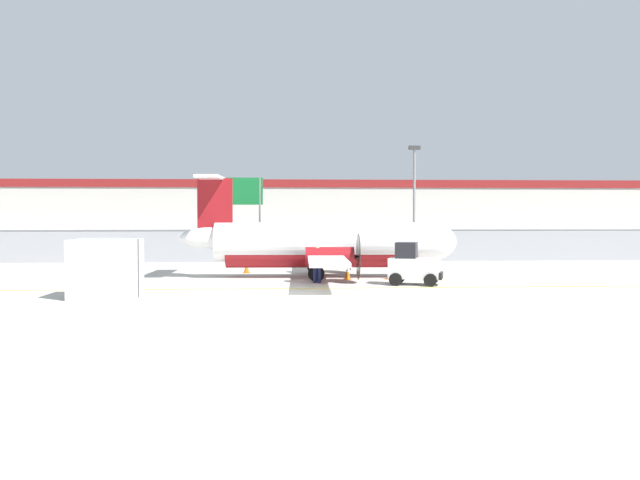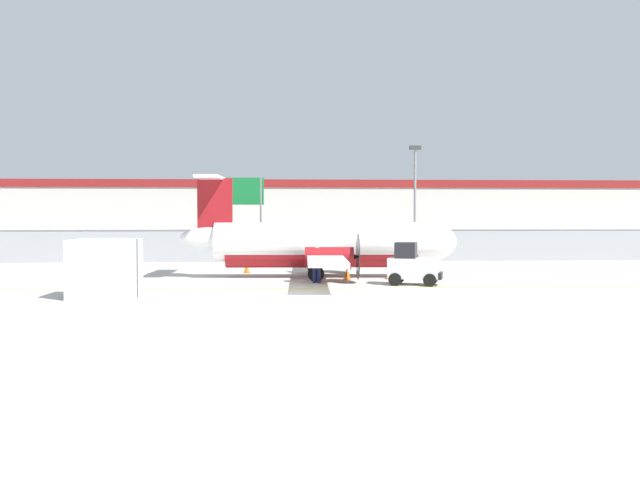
% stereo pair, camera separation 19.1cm
% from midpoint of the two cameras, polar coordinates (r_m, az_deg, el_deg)
% --- Properties ---
extents(ground_plane, '(140.00, 140.00, 0.01)m').
position_cam_midpoint_polar(ground_plane, '(29.94, -1.87, -3.89)').
color(ground_plane, '#BCB7AD').
extents(perimeter_fence, '(98.00, 0.10, 2.10)m').
position_cam_midpoint_polar(perimeter_fence, '(45.81, -2.53, -0.37)').
color(perimeter_fence, gray).
rests_on(perimeter_fence, ground).
extents(parking_lot_strip, '(98.00, 17.00, 0.12)m').
position_cam_midpoint_polar(parking_lot_strip, '(57.35, -2.78, -0.91)').
color(parking_lot_strip, '#38383A').
rests_on(parking_lot_strip, ground).
extents(background_building, '(91.00, 8.10, 6.50)m').
position_cam_midpoint_polar(background_building, '(75.75, -3.02, 2.28)').
color(background_building, beige).
rests_on(background_building, ground).
extents(commuter_airplane, '(13.59, 16.05, 4.92)m').
position_cam_midpoint_polar(commuter_airplane, '(34.86, 0.34, -0.39)').
color(commuter_airplane, white).
rests_on(commuter_airplane, ground).
extents(baggage_tug, '(2.55, 1.93, 1.88)m').
position_cam_midpoint_polar(baggage_tug, '(31.58, 7.29, -2.04)').
color(baggage_tug, silver).
rests_on(baggage_tug, ground).
extents(ground_crew_worker, '(0.55, 0.37, 1.70)m').
position_cam_midpoint_polar(ground_crew_worker, '(32.20, -0.41, -1.76)').
color(ground_crew_worker, '#191E4C').
rests_on(ground_crew_worker, ground).
extents(cargo_container, '(2.48, 2.10, 2.20)m').
position_cam_midpoint_polar(cargo_container, '(27.75, -16.96, -2.19)').
color(cargo_container, '#B7BCC1').
rests_on(cargo_container, ground).
extents(traffic_cone_near_left, '(0.36, 0.36, 0.64)m').
position_cam_midpoint_polar(traffic_cone_near_left, '(33.84, 2.05, -2.66)').
color(traffic_cone_near_left, orange).
rests_on(traffic_cone_near_left, ground).
extents(traffic_cone_near_right, '(0.36, 0.36, 0.64)m').
position_cam_midpoint_polar(traffic_cone_near_right, '(37.63, -6.04, -2.17)').
color(traffic_cone_near_right, orange).
rests_on(traffic_cone_near_right, ground).
extents(traffic_cone_far_left, '(0.36, 0.36, 0.64)m').
position_cam_midpoint_polar(traffic_cone_far_left, '(34.16, 5.43, -2.62)').
color(traffic_cone_far_left, orange).
rests_on(traffic_cone_far_left, ground).
extents(parked_car_0, '(4.29, 2.19, 1.58)m').
position_cam_midpoint_polar(parked_car_0, '(53.32, -19.68, -0.37)').
color(parked_car_0, black).
rests_on(parked_car_0, parking_lot_strip).
extents(parked_car_1, '(4.33, 2.28, 1.58)m').
position_cam_midpoint_polar(parked_car_1, '(51.47, -12.99, -0.39)').
color(parked_car_1, black).
rests_on(parked_car_1, parking_lot_strip).
extents(parked_car_2, '(4.31, 2.24, 1.58)m').
position_cam_midpoint_polar(parked_car_2, '(62.25, -8.03, 0.09)').
color(parked_car_2, '#B28C19').
rests_on(parked_car_2, parking_lot_strip).
extents(parked_car_3, '(4.30, 2.22, 1.58)m').
position_cam_midpoint_polar(parked_car_3, '(57.73, -2.45, -0.06)').
color(parked_car_3, gray).
rests_on(parked_car_3, parking_lot_strip).
extents(parked_car_4, '(4.31, 2.25, 1.58)m').
position_cam_midpoint_polar(parked_car_4, '(52.49, 3.84, -0.29)').
color(parked_car_4, navy).
rests_on(parked_car_4, parking_lot_strip).
extents(parked_car_5, '(4.30, 2.20, 1.58)m').
position_cam_midpoint_polar(parked_car_5, '(52.71, 8.40, -0.30)').
color(parked_car_5, red).
rests_on(parked_car_5, parking_lot_strip).
extents(parked_car_6, '(4.31, 2.23, 1.58)m').
position_cam_midpoint_polar(parked_car_6, '(58.31, 10.68, -0.07)').
color(parked_car_6, silver).
rests_on(parked_car_6, parking_lot_strip).
extents(apron_light_pole, '(0.70, 0.30, 7.27)m').
position_cam_midpoint_polar(apron_light_pole, '(44.15, 7.43, 3.65)').
color(apron_light_pole, slate).
rests_on(apron_light_pole, ground).
extents(highway_sign, '(3.60, 0.14, 5.50)m').
position_cam_midpoint_polar(highway_sign, '(47.64, -6.88, 3.35)').
color(highway_sign, slate).
rests_on(highway_sign, ground).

